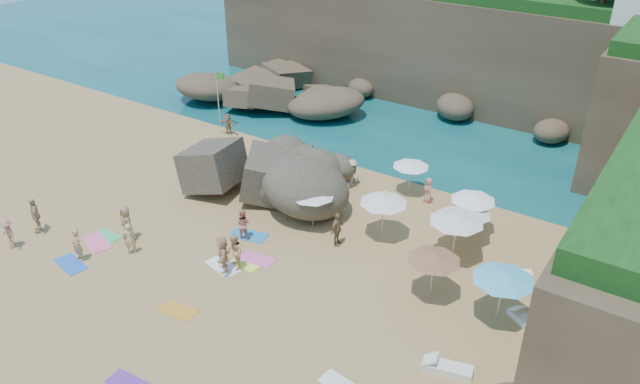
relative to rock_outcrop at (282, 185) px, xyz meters
The scene contains 46 objects.
ground 5.87m from the rock_outcrop, 67.00° to the right, with size 120.00×120.00×0.00m, color tan.
seawater 24.70m from the rock_outcrop, 84.67° to the left, with size 120.00×120.00×0.00m, color #0C4751.
cliff_back 20.46m from the rock_outcrop, 77.64° to the left, with size 44.00×8.00×8.00m, color brown.
rock_promontory 13.71m from the rock_outcrop, 129.41° to the left, with size 12.00×7.00×2.00m, color brown, non-canonical shape.
marina_masts 28.56m from the rock_outcrop, 120.01° to the left, with size 3.10×0.10×6.00m.
rock_outcrop is the anchor object (origin of this frame).
flag_pole 10.46m from the rock_outcrop, 151.87° to the left, with size 0.79×0.17×4.07m.
parasol_0 7.62m from the rock_outcrop, 27.59° to the left, with size 2.08×2.08×1.97m.
parasol_1 11.29m from the rock_outcrop, ahead, with size 2.32×2.32×2.20m.
parasol_2 11.48m from the rock_outcrop, ahead, with size 1.99×1.99×1.88m.
parasol_3 11.29m from the rock_outcrop, ahead, with size 2.29×2.29×2.17m.
parasol_4 17.86m from the rock_outcrop, ahead, with size 2.34×2.34×2.21m.
parasol_5 5.24m from the rock_outcrop, 33.62° to the right, with size 2.32×2.32×2.20m.
parasol_6 12.62m from the rock_outcrop, 21.28° to the right, with size 2.36×2.36×2.23m.
parasol_7 11.58m from the rock_outcrop, ahead, with size 2.61×2.61×2.47m.
parasol_9 7.90m from the rock_outcrop, 11.11° to the right, with size 2.43×2.43×2.30m.
parasol_10 15.44m from the rock_outcrop, 16.87° to the right, with size 2.59×2.59×2.45m.
lounger_0 3.04m from the rock_outcrop, 32.16° to the left, with size 1.84×0.61×0.29m, color white.
lounger_1 6.49m from the rock_outcrop, 15.34° to the left, with size 1.78×0.59×0.28m, color white.
lounger_2 14.31m from the rock_outcrop, ahead, with size 1.55×0.52×0.24m, color white.
lounger_3 3.51m from the rock_outcrop, ahead, with size 2.03×0.68×0.32m, color silver.
lounger_4 16.27m from the rock_outcrop, 14.55° to the right, with size 1.75×0.58×0.27m, color white.
lounger_5 16.39m from the rock_outcrop, 30.69° to the right, with size 1.88×0.63×0.29m, color white.
towel_0 12.48m from the rock_outcrop, 107.11° to the right, with size 1.82×0.91×0.03m, color blue.
towel_1 10.86m from the rock_outcrop, 112.62° to the right, with size 1.93×0.96×0.03m, color #FF638C.
towel_2 11.91m from the rock_outcrop, 75.15° to the right, with size 1.68×0.84×0.03m, color orange.
towel_3 10.22m from the rock_outcrop, 114.41° to the right, with size 1.49×0.75×0.03m, color #36BD70.
towel_5 8.40m from the rock_outcrop, 72.63° to the right, with size 1.81×0.91×0.03m, color white.
towel_6 16.17m from the rock_outcrop, 73.98° to the right, with size 1.59×0.80×0.03m, color #692E95.
towel_7 4.62m from the rock_outcrop, 139.77° to the right, with size 1.87×0.93×0.03m, color red.
towel_8 5.57m from the rock_outcrop, 71.06° to the right, with size 1.91×0.96×0.03m, color #2382BB.
towel_9 7.56m from the rock_outcrop, 62.45° to the right, with size 1.72×0.86×0.03m, color pink.
towel_12 7.99m from the rock_outcrop, 65.93° to the right, with size 1.46×0.73×0.03m, color #F4FF43.
towel_13 15.76m from the rock_outcrop, 45.41° to the right, with size 1.55×0.77×0.03m, color white.
person_stand_1 5.87m from the rock_outcrop, 72.85° to the right, with size 0.80×0.62×1.64m, color tan.
person_stand_2 4.19m from the rock_outcrop, 35.10° to the left, with size 1.04×0.43×1.61m, color #F7B58C.
person_stand_3 6.97m from the rock_outcrop, 29.78° to the right, with size 1.05×0.44×1.79m, color olive.
person_stand_4 8.50m from the rock_outcrop, 20.95° to the left, with size 0.71×0.39×1.45m, color tan.
person_stand_5 8.56m from the rock_outcrop, 152.39° to the left, with size 1.37×0.39×1.48m, color #A97A54.
person_stand_6 9.86m from the rock_outcrop, 101.70° to the right, with size 0.60×0.40×1.65m, color #D9B27B.
person_lie_0 14.60m from the rock_outcrop, 119.98° to the right, with size 0.99×1.54×0.41m, color #B9725C.
person_lie_1 13.27m from the rock_outcrop, 124.23° to the right, with size 1.11×1.89×0.46m, color tan.
person_lie_2 9.37m from the rock_outcrop, 109.00° to the right, with size 0.89×1.83×0.49m, color olive.
person_lie_3 8.67m from the rock_outcrop, 71.50° to the right, with size 1.68×1.81×0.48m, color tan.
person_lie_4 11.98m from the rock_outcrop, 107.35° to the right, with size 0.60×1.65×0.39m, color tan.
person_lie_5 8.41m from the rock_outcrop, 68.31° to the right, with size 0.88×1.80×0.68m, color #E0B27F.
Camera 1 is at (17.43, -20.10, 17.49)m, focal length 35.00 mm.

